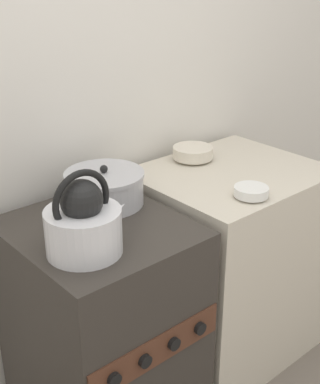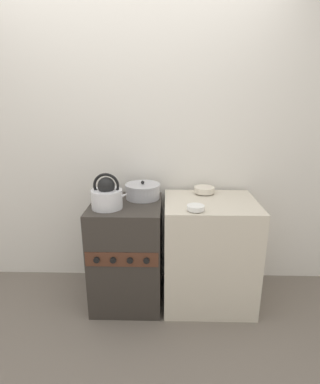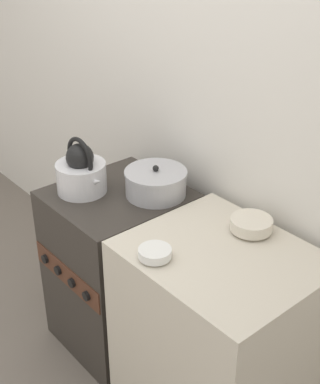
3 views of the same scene
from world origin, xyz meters
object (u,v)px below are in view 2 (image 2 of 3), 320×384
cooking_pot (143,191)px  small_ceramic_bowl (196,208)px  enamel_bowl (204,190)px  kettle (107,195)px  stove (128,252)px

cooking_pot → small_ceramic_bowl: cooking_pot is taller
cooking_pot → enamel_bowl: cooking_pot is taller
kettle → cooking_pot: 0.34m
cooking_pot → enamel_bowl: size_ratio=1.68×
kettle → stove: bearing=41.3°
cooking_pot → enamel_bowl: 0.51m
stove → enamel_bowl: 0.81m
stove → kettle: (-0.12, -0.10, 0.52)m
stove → cooking_pot: bearing=46.8°
enamel_bowl → small_ceramic_bowl: (-0.11, -0.41, -0.01)m
kettle → small_ceramic_bowl: size_ratio=2.26×
stove → enamel_bowl: bearing=17.8°
stove → small_ceramic_bowl: small_ceramic_bowl is taller
stove → cooking_pot: 0.51m
stove → cooking_pot: size_ratio=2.99×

